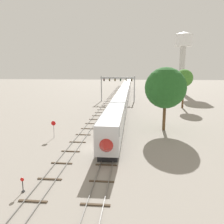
# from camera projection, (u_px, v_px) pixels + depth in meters

# --- Properties ---
(ground_plane) EXTENTS (400.00, 400.00, 0.00)m
(ground_plane) POSITION_uv_depth(u_px,v_px,m) (98.00, 147.00, 32.89)
(ground_plane) COLOR gray
(track_main) EXTENTS (2.60, 200.00, 0.16)m
(track_main) POSITION_uv_depth(u_px,v_px,m) (125.00, 97.00, 91.32)
(track_main) COLOR slate
(track_main) RESTS_ON ground
(track_near) EXTENTS (2.60, 160.00, 0.16)m
(track_near) POSITION_uv_depth(u_px,v_px,m) (106.00, 104.00, 72.28)
(track_near) COLOR slate
(track_near) RESTS_ON ground
(passenger_train) EXTENTS (3.04, 115.13, 4.80)m
(passenger_train) POSITION_uv_depth(u_px,v_px,m) (125.00, 93.00, 82.20)
(passenger_train) COLOR silver
(passenger_train) RESTS_ON ground
(signal_gantry) EXTENTS (12.10, 0.49, 8.81)m
(signal_gantry) POSITION_uv_depth(u_px,v_px,m) (118.00, 83.00, 77.41)
(signal_gantry) COLOR #999BA0
(signal_gantry) RESTS_ON ground
(water_tower) EXTENTS (8.21, 8.21, 27.66)m
(water_tower) POSITION_uv_depth(u_px,v_px,m) (183.00, 47.00, 102.16)
(water_tower) COLOR beige
(water_tower) RESTS_ON ground
(switch_stand) EXTENTS (0.36, 0.24, 1.46)m
(switch_stand) POSITION_uv_depth(u_px,v_px,m) (23.00, 187.00, 20.95)
(switch_stand) COLOR black
(switch_stand) RESTS_ON ground
(stop_sign) EXTENTS (0.76, 0.08, 2.88)m
(stop_sign) POSITION_uv_depth(u_px,v_px,m) (54.00, 127.00, 37.14)
(stop_sign) COLOR gray
(stop_sign) RESTS_ON ground
(trackside_tree_left) EXTENTS (5.01, 5.01, 11.18)m
(trackside_tree_left) POSITION_uv_depth(u_px,v_px,m) (184.00, 78.00, 63.99)
(trackside_tree_left) COLOR brown
(trackside_tree_left) RESTS_ON ground
(trackside_tree_mid) EXTENTS (7.51, 7.51, 11.70)m
(trackside_tree_mid) POSITION_uv_depth(u_px,v_px,m) (165.00, 88.00, 40.72)
(trackside_tree_mid) COLOR brown
(trackside_tree_mid) RESTS_ON ground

